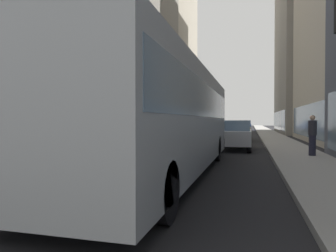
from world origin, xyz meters
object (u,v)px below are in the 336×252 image
(car_blue_hatchback, at_px, (245,125))
(dalmatian_dog, at_px, (19,175))
(car_yellow_taxi, at_px, (239,131))
(pedestrian_in_coat, at_px, (312,135))
(transit_bus, at_px, (165,115))
(car_silver_sedan, at_px, (235,135))

(car_blue_hatchback, bearing_deg, dalmatian_dog, -94.51)
(dalmatian_dog, bearing_deg, car_yellow_taxi, 79.33)
(car_yellow_taxi, relative_size, dalmatian_dog, 4.59)
(car_blue_hatchback, xyz_separation_m, pedestrian_in_coat, (3.35, -38.24, 0.19))
(transit_bus, relative_size, car_silver_sedan, 2.72)
(car_silver_sedan, bearing_deg, pedestrian_in_coat, -45.64)
(car_blue_hatchback, bearing_deg, car_yellow_taxi, -90.00)
(car_silver_sedan, xyz_separation_m, pedestrian_in_coat, (3.35, -3.43, 0.19))
(pedestrian_in_coat, bearing_deg, dalmatian_dog, -128.87)
(pedestrian_in_coat, bearing_deg, transit_bus, -133.67)
(car_silver_sedan, height_order, pedestrian_in_coat, pedestrian_in_coat)
(transit_bus, height_order, car_yellow_taxi, transit_bus)
(car_yellow_taxi, distance_m, pedestrian_in_coat, 11.40)
(car_yellow_taxi, relative_size, pedestrian_in_coat, 2.61)
(car_yellow_taxi, xyz_separation_m, dalmatian_dog, (-3.70, -19.64, -0.31))
(transit_bus, xyz_separation_m, pedestrian_in_coat, (4.95, 5.19, -0.77))
(car_yellow_taxi, bearing_deg, car_silver_sedan, -90.00)
(car_silver_sedan, distance_m, dalmatian_dog, 12.73)
(transit_bus, relative_size, car_yellow_taxi, 2.61)
(transit_bus, distance_m, car_silver_sedan, 8.81)
(transit_bus, bearing_deg, pedestrian_in_coat, 46.33)
(car_silver_sedan, relative_size, pedestrian_in_coat, 2.51)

